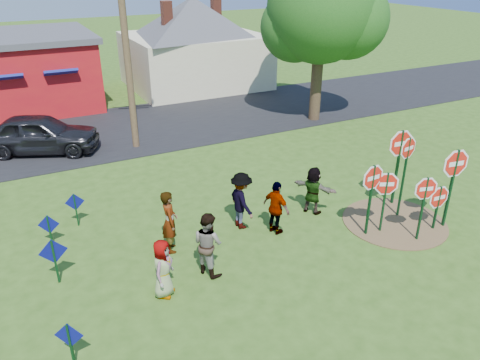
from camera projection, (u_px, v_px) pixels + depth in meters
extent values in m
plane|color=#305117|center=(253.00, 243.00, 13.63)|extent=(120.00, 120.00, 0.00)
cube|color=black|center=(141.00, 127.00, 22.88)|extent=(120.00, 7.50, 0.04)
cylinder|color=brown|center=(394.00, 222.00, 14.66)|extent=(3.20, 3.20, 0.03)
cube|color=#A7101A|center=(4.00, 75.00, 25.09)|extent=(9.00, 7.00, 3.60)
cube|color=navy|center=(5.00, 78.00, 21.93)|extent=(1.60, 0.78, 0.45)
cube|color=navy|center=(61.00, 73.00, 22.96)|extent=(1.60, 0.78, 0.45)
cube|color=beige|center=(195.00, 60.00, 29.67)|extent=(8.00, 7.00, 3.20)
cube|color=brown|center=(167.00, 14.00, 26.76)|extent=(0.55, 0.55, 1.40)
cube|color=brown|center=(216.00, 8.00, 30.00)|extent=(0.55, 0.55, 1.40)
cube|color=#0F3A1C|center=(384.00, 203.00, 13.78)|extent=(0.07, 0.08, 1.95)
cylinder|color=white|center=(387.00, 184.00, 13.52)|extent=(0.89, 0.41, 0.97)
cylinder|color=red|center=(387.00, 184.00, 13.52)|extent=(0.77, 0.35, 0.83)
cube|color=white|center=(387.00, 184.00, 13.52)|extent=(0.39, 0.18, 0.12)
cube|color=#0F3A1C|center=(403.00, 178.00, 14.49)|extent=(0.06, 0.07, 2.67)
cylinder|color=white|center=(408.00, 148.00, 14.06)|extent=(0.92, 0.16, 0.93)
cylinder|color=red|center=(408.00, 148.00, 14.06)|extent=(0.80, 0.14, 0.80)
cube|color=white|center=(408.00, 148.00, 14.06)|extent=(0.41, 0.07, 0.12)
cylinder|color=gold|center=(408.00, 148.00, 14.06)|extent=(0.92, 0.16, 0.93)
cube|color=#0F3A1C|center=(422.00, 210.00, 13.34)|extent=(0.06, 0.07, 2.02)
cylinder|color=white|center=(426.00, 189.00, 13.05)|extent=(0.90, 0.27, 0.93)
cylinder|color=red|center=(426.00, 189.00, 13.05)|extent=(0.77, 0.24, 0.80)
cube|color=white|center=(426.00, 189.00, 13.05)|extent=(0.39, 0.12, 0.12)
cube|color=#0F3A1C|center=(397.00, 168.00, 15.24)|extent=(0.07, 0.09, 2.60)
cylinder|color=white|center=(401.00, 143.00, 14.87)|extent=(1.19, 0.13, 1.19)
cylinder|color=red|center=(401.00, 143.00, 14.87)|extent=(1.02, 0.12, 1.03)
cube|color=white|center=(401.00, 143.00, 14.87)|extent=(0.52, 0.06, 0.15)
cylinder|color=gold|center=(401.00, 143.00, 14.87)|extent=(1.19, 0.13, 1.19)
cube|color=#0F3A1C|center=(437.00, 208.00, 14.01)|extent=(0.05, 0.07, 1.44)
cylinder|color=white|center=(439.00, 197.00, 13.85)|extent=(0.97, 0.07, 0.97)
cylinder|color=red|center=(439.00, 197.00, 13.85)|extent=(0.84, 0.06, 0.84)
cube|color=white|center=(439.00, 197.00, 13.85)|extent=(0.43, 0.03, 0.12)
cube|color=#0F3A1C|center=(450.00, 189.00, 13.93)|extent=(0.07, 0.09, 2.54)
cylinder|color=white|center=(456.00, 163.00, 13.56)|extent=(1.16, 0.19, 1.17)
cylinder|color=red|center=(456.00, 163.00, 13.56)|extent=(1.00, 0.17, 1.01)
cube|color=white|center=(456.00, 163.00, 13.56)|extent=(0.51, 0.08, 0.15)
cylinder|color=gold|center=(456.00, 163.00, 13.56)|extent=(1.16, 0.18, 1.17)
cube|color=#0F3A1C|center=(370.00, 201.00, 13.56)|extent=(0.06, 0.07, 2.26)
cylinder|color=white|center=(373.00, 178.00, 13.23)|extent=(1.02, 0.09, 1.03)
cylinder|color=red|center=(373.00, 178.00, 13.23)|extent=(0.88, 0.08, 0.88)
cube|color=white|center=(373.00, 178.00, 13.23)|extent=(0.45, 0.04, 0.13)
cube|color=#0F3A1C|center=(71.00, 345.00, 9.32)|extent=(0.07, 0.07, 1.07)
cube|color=#0B0E65|center=(69.00, 335.00, 9.21)|extent=(0.52, 0.31, 0.59)
cube|color=#0F3A1C|center=(55.00, 262.00, 11.71)|extent=(0.06, 0.07, 1.26)
cube|color=#0B0E65|center=(53.00, 251.00, 11.57)|extent=(0.70, 0.03, 0.70)
cube|color=#0F3A1C|center=(50.00, 231.00, 13.32)|extent=(0.06, 0.07, 0.96)
cube|color=#0B0E65|center=(49.00, 224.00, 13.23)|extent=(0.57, 0.20, 0.59)
cube|color=#0F3A1C|center=(76.00, 210.00, 14.28)|extent=(0.05, 0.06, 1.09)
cube|color=#0B0E65|center=(75.00, 202.00, 14.16)|extent=(0.57, 0.09, 0.57)
imported|color=#3F508D|center=(163.00, 269.00, 11.22)|extent=(0.86, 0.89, 1.54)
imported|color=teal|center=(170.00, 221.00, 12.91)|extent=(0.56, 0.75, 1.84)
imported|color=#954941|center=(208.00, 243.00, 12.00)|extent=(0.93, 1.04, 1.76)
imported|color=#36363A|center=(241.00, 201.00, 14.06)|extent=(0.68, 1.17, 1.80)
imported|color=#4C2E63|center=(276.00, 208.00, 13.77)|extent=(0.68, 1.06, 1.68)
imported|color=#1B482B|center=(313.00, 190.00, 14.94)|extent=(1.15, 1.50, 1.58)
imported|color=#2F2E33|center=(40.00, 134.00, 19.55)|extent=(5.13, 3.65, 1.62)
cylinder|color=#4C3823|center=(125.00, 39.00, 18.54)|extent=(0.28, 0.28, 9.16)
cylinder|color=#382819|center=(317.00, 78.00, 23.04)|extent=(0.55, 0.55, 4.32)
sphere|color=#134412|center=(322.00, 8.00, 21.65)|extent=(5.10, 5.10, 5.10)
sphere|color=#134412|center=(349.00, 19.00, 21.87)|extent=(3.73, 3.73, 3.73)
sphere|color=#134412|center=(295.00, 27.00, 22.30)|extent=(3.34, 3.34, 3.34)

